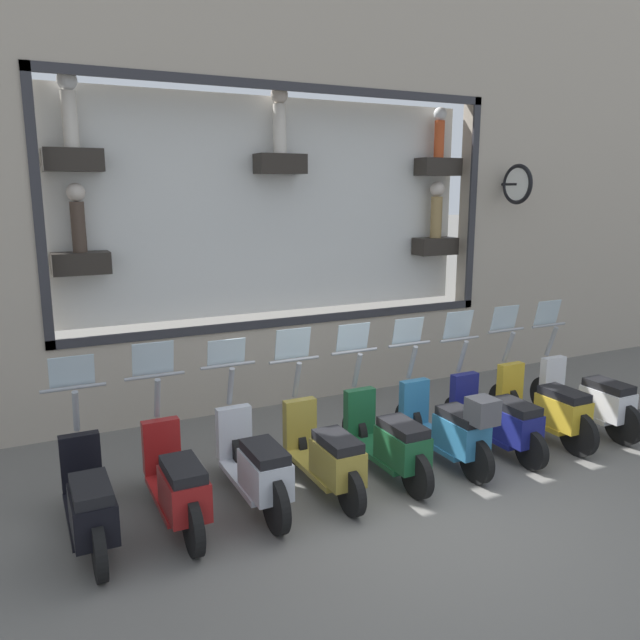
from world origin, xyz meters
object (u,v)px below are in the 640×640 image
at_px(scooter_silver_6, 255,466).
at_px(scooter_yellow_1, 545,407).
at_px(scooter_navy_2, 498,418).
at_px(scooter_olive_5, 325,453).
at_px(scooter_white_0, 589,398).
at_px(scooter_red_7, 177,482).
at_px(scooter_black_8, 89,501).
at_px(scooter_green_4, 388,440).
at_px(scooter_teal_3, 449,426).

bearing_deg(scooter_silver_6, scooter_yellow_1, -89.99).
xyz_separation_m(scooter_navy_2, scooter_olive_5, (0.00, 2.34, 0.00)).
bearing_deg(scooter_olive_5, scooter_white_0, -89.94).
xyz_separation_m(scooter_red_7, scooter_black_8, (-0.00, 0.78, -0.01)).
distance_m(scooter_silver_6, scooter_black_8, 1.56).
height_order(scooter_navy_2, scooter_green_4, scooter_navy_2).
relative_size(scooter_navy_2, scooter_olive_5, 1.00).
bearing_deg(scooter_black_8, scooter_navy_2, -90.01).
bearing_deg(scooter_green_4, scooter_navy_2, -90.08).
bearing_deg(scooter_silver_6, scooter_olive_5, -90.34).
distance_m(scooter_green_4, scooter_olive_5, 0.78).
relative_size(scooter_white_0, scooter_red_7, 1.00).
xyz_separation_m(scooter_white_0, scooter_teal_3, (-0.06, 2.34, 0.03)).
distance_m(scooter_yellow_1, scooter_green_4, 2.34).
relative_size(scooter_teal_3, scooter_green_4, 1.00).
relative_size(scooter_yellow_1, scooter_red_7, 1.00).
height_order(scooter_teal_3, scooter_silver_6, scooter_teal_3).
bearing_deg(scooter_black_8, scooter_yellow_1, -89.95).
distance_m(scooter_white_0, scooter_yellow_1, 0.78).
relative_size(scooter_green_4, scooter_red_7, 1.00).
distance_m(scooter_white_0, scooter_teal_3, 2.34).
height_order(scooter_yellow_1, scooter_black_8, scooter_yellow_1).
xyz_separation_m(scooter_silver_6, scooter_red_7, (-0.00, 0.78, -0.01)).
relative_size(scooter_white_0, scooter_navy_2, 1.01).
distance_m(scooter_yellow_1, scooter_teal_3, 1.56).
bearing_deg(scooter_red_7, scooter_teal_3, -91.18).
bearing_deg(scooter_navy_2, scooter_silver_6, 89.89).
relative_size(scooter_white_0, scooter_silver_6, 1.00).
xyz_separation_m(scooter_teal_3, scooter_olive_5, (0.06, 1.56, -0.05)).
bearing_deg(scooter_olive_5, scooter_green_4, -89.93).
relative_size(scooter_yellow_1, scooter_green_4, 1.00).
height_order(scooter_yellow_1, scooter_olive_5, same).
distance_m(scooter_white_0, scooter_red_7, 5.46).
xyz_separation_m(scooter_yellow_1, scooter_red_7, (-0.00, 4.68, -0.01)).
bearing_deg(scooter_white_0, scooter_yellow_1, 89.95).
relative_size(scooter_teal_3, scooter_silver_6, 0.99).
distance_m(scooter_olive_5, scooter_red_7, 1.56).
bearing_deg(scooter_green_4, scooter_black_8, 90.02).
height_order(scooter_green_4, scooter_red_7, scooter_red_7).
distance_m(scooter_navy_2, scooter_silver_6, 3.12).
xyz_separation_m(scooter_green_4, scooter_red_7, (0.00, 2.34, 0.01)).
xyz_separation_m(scooter_olive_5, scooter_silver_6, (0.00, 0.78, 0.02)).
height_order(scooter_olive_5, scooter_black_8, scooter_olive_5).
bearing_deg(scooter_white_0, scooter_teal_3, 91.59).
relative_size(scooter_white_0, scooter_yellow_1, 1.00).
distance_m(scooter_yellow_1, scooter_olive_5, 3.12).
height_order(scooter_yellow_1, scooter_navy_2, scooter_yellow_1).
bearing_deg(scooter_navy_2, scooter_green_4, 89.92).
height_order(scooter_navy_2, scooter_teal_3, scooter_navy_2).
bearing_deg(scooter_green_4, scooter_yellow_1, -89.90).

